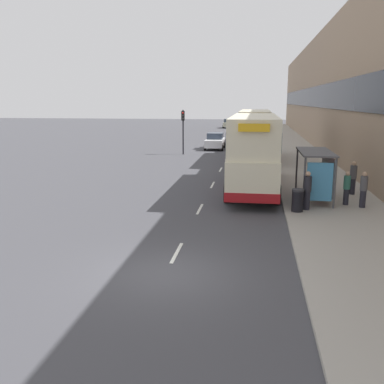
# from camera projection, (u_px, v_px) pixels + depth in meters

# --- Properties ---
(ground_plane) EXTENTS (220.00, 220.00, 0.00)m
(ground_plane) POSITION_uv_depth(u_px,v_px,m) (166.00, 274.00, 12.91)
(ground_plane) COLOR #424247
(pavement) EXTENTS (5.00, 93.00, 0.14)m
(pavement) POSITION_uv_depth(u_px,v_px,m) (290.00, 146.00, 49.20)
(pavement) COLOR #A39E93
(pavement) RESTS_ON ground_plane
(terrace_facade) EXTENTS (3.10, 93.00, 12.37)m
(terrace_facade) POSITION_uv_depth(u_px,v_px,m) (329.00, 91.00, 47.35)
(terrace_facade) COLOR #9E846B
(terrace_facade) RESTS_ON ground_plane
(lane_mark_0) EXTENTS (0.12, 2.00, 0.01)m
(lane_mark_0) POSITION_uv_depth(u_px,v_px,m) (177.00, 253.00, 14.70)
(lane_mark_0) COLOR silver
(lane_mark_0) RESTS_ON ground_plane
(lane_mark_1) EXTENTS (0.12, 2.00, 0.01)m
(lane_mark_1) POSITION_uv_depth(u_px,v_px,m) (200.00, 209.00, 20.62)
(lane_mark_1) COLOR silver
(lane_mark_1) RESTS_ON ground_plane
(lane_mark_2) EXTENTS (0.12, 2.00, 0.01)m
(lane_mark_2) POSITION_uv_depth(u_px,v_px,m) (213.00, 185.00, 26.54)
(lane_mark_2) COLOR silver
(lane_mark_2) RESTS_ON ground_plane
(lane_mark_3) EXTENTS (0.12, 2.00, 0.01)m
(lane_mark_3) POSITION_uv_depth(u_px,v_px,m) (221.00, 170.00, 32.46)
(lane_mark_3) COLOR silver
(lane_mark_3) RESTS_ON ground_plane
(lane_mark_4) EXTENTS (0.12, 2.00, 0.01)m
(lane_mark_4) POSITION_uv_depth(u_px,v_px,m) (226.00, 159.00, 38.38)
(lane_mark_4) COLOR silver
(lane_mark_4) RESTS_ON ground_plane
(lane_mark_5) EXTENTS (0.12, 2.00, 0.01)m
(lane_mark_5) POSITION_uv_depth(u_px,v_px,m) (230.00, 151.00, 44.30)
(lane_mark_5) COLOR silver
(lane_mark_5) RESTS_ON ground_plane
(lane_mark_6) EXTENTS (0.12, 2.00, 0.01)m
(lane_mark_6) POSITION_uv_depth(u_px,v_px,m) (233.00, 145.00, 50.22)
(lane_mark_6) COLOR silver
(lane_mark_6) RESTS_ON ground_plane
(lane_mark_7) EXTENTS (0.12, 2.00, 0.01)m
(lane_mark_7) POSITION_uv_depth(u_px,v_px,m) (236.00, 140.00, 56.14)
(lane_mark_7) COLOR silver
(lane_mark_7) RESTS_ON ground_plane
(bus_shelter) EXTENTS (1.60, 4.20, 2.48)m
(bus_shelter) POSITION_uv_depth(u_px,v_px,m) (319.00, 167.00, 21.51)
(bus_shelter) COLOR #4C4C51
(bus_shelter) RESTS_ON ground_plane
(double_decker_bus_near) EXTENTS (2.85, 10.88, 4.30)m
(double_decker_bus_near) POSITION_uv_depth(u_px,v_px,m) (254.00, 151.00, 24.58)
(double_decker_bus_near) COLOR beige
(double_decker_bus_near) RESTS_ON ground_plane
(double_decker_bus_ahead) EXTENTS (2.85, 10.67, 4.30)m
(double_decker_bus_ahead) POSITION_uv_depth(u_px,v_px,m) (255.00, 134.00, 37.19)
(double_decker_bus_ahead) COLOR beige
(double_decker_bus_ahead) RESTS_ON ground_plane
(car_0) EXTENTS (1.93, 3.95, 1.75)m
(car_0) POSITION_uv_depth(u_px,v_px,m) (254.00, 125.00, 77.11)
(car_0) COLOR #B7B799
(car_0) RESTS_ON ground_plane
(car_1) EXTENTS (2.02, 3.99, 1.71)m
(car_1) POSITION_uv_depth(u_px,v_px,m) (228.00, 124.00, 81.83)
(car_1) COLOR #B7B799
(car_1) RESTS_ON ground_plane
(car_2) EXTENTS (1.91, 4.14, 1.75)m
(car_2) POSITION_uv_depth(u_px,v_px,m) (260.00, 133.00, 57.65)
(car_2) COLOR maroon
(car_2) RESTS_ON ground_plane
(car_3) EXTENTS (2.03, 4.46, 1.74)m
(car_3) POSITION_uv_depth(u_px,v_px,m) (215.00, 141.00, 46.14)
(car_3) COLOR silver
(car_3) RESTS_ON ground_plane
(pedestrian_at_shelter) EXTENTS (0.32, 0.32, 1.64)m
(pedestrian_at_shelter) POSITION_uv_depth(u_px,v_px,m) (347.00, 188.00, 20.77)
(pedestrian_at_shelter) COLOR #23232D
(pedestrian_at_shelter) RESTS_ON ground_plane
(pedestrian_1) EXTENTS (0.34, 0.34, 1.73)m
(pedestrian_1) POSITION_uv_depth(u_px,v_px,m) (363.00, 189.00, 20.21)
(pedestrian_1) COLOR #23232D
(pedestrian_1) RESTS_ON ground_plane
(pedestrian_2) EXTENTS (0.36, 0.36, 1.81)m
(pedestrian_2) POSITION_uv_depth(u_px,v_px,m) (307.00, 190.00, 19.77)
(pedestrian_2) COLOR #23232D
(pedestrian_2) RESTS_ON ground_plane
(pedestrian_3) EXTENTS (0.36, 0.36, 1.81)m
(pedestrian_3) POSITION_uv_depth(u_px,v_px,m) (353.00, 177.00, 23.08)
(pedestrian_3) COLOR #23232D
(pedestrian_3) RESTS_ON ground_plane
(litter_bin) EXTENTS (0.55, 0.55, 1.05)m
(litter_bin) POSITION_uv_depth(u_px,v_px,m) (298.00, 200.00, 19.54)
(litter_bin) COLOR black
(litter_bin) RESTS_ON ground_plane
(traffic_light_far_kerb) EXTENTS (0.30, 0.32, 4.26)m
(traffic_light_far_kerb) POSITION_uv_depth(u_px,v_px,m) (183.00, 124.00, 41.09)
(traffic_light_far_kerb) COLOR black
(traffic_light_far_kerb) RESTS_ON ground_plane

